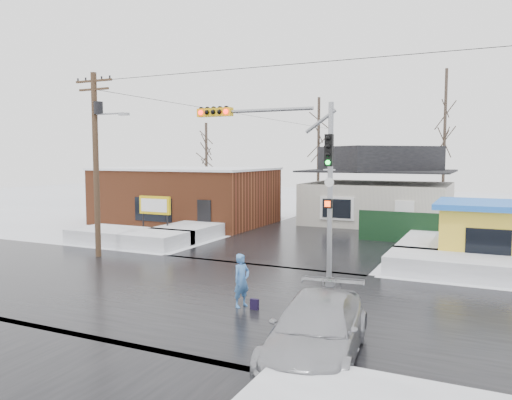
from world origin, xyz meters
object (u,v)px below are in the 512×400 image
at_px(pedestrian, 242,281).
at_px(traffic_signal, 291,168).
at_px(marquee_sign, 155,206).
at_px(kiosk, 488,232).
at_px(utility_pole, 97,153).
at_px(car, 317,330).

bearing_deg(pedestrian, traffic_signal, 16.96).
bearing_deg(marquee_sign, pedestrian, -42.81).
bearing_deg(kiosk, utility_pole, -159.56).
distance_m(utility_pole, marquee_sign, 6.87).
distance_m(kiosk, pedestrian, 13.11).
bearing_deg(utility_pole, pedestrian, -23.38).
bearing_deg(pedestrian, kiosk, -13.39).
xyz_separation_m(utility_pole, marquee_sign, (-1.07, 5.99, -3.19)).
distance_m(utility_pole, pedestrian, 11.81).
height_order(marquee_sign, pedestrian, marquee_sign).
bearing_deg(utility_pole, traffic_signal, -2.95).
distance_m(traffic_signal, marquee_sign, 13.42).
height_order(kiosk, car, kiosk).
relative_size(pedestrian, car, 0.34).
bearing_deg(traffic_signal, marquee_sign, 150.28).
relative_size(marquee_sign, pedestrian, 1.44).
bearing_deg(traffic_signal, car, -64.02).
relative_size(utility_pole, car, 1.73).
distance_m(traffic_signal, car, 8.58).
bearing_deg(utility_pole, marquee_sign, 100.13).
bearing_deg(car, traffic_signal, 108.58).
bearing_deg(traffic_signal, kiosk, 44.84).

